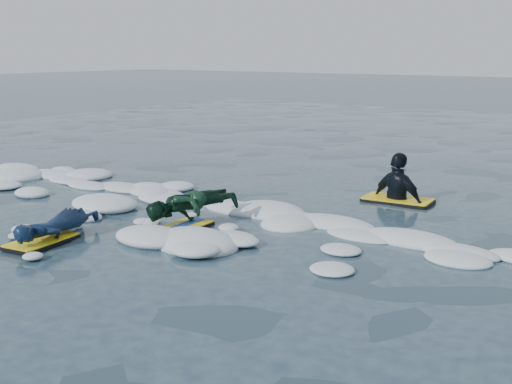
{
  "coord_description": "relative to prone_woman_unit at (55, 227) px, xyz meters",
  "views": [
    {
      "loc": [
        6.19,
        -6.35,
        2.5
      ],
      "look_at": [
        0.51,
        1.6,
        0.35
      ],
      "focal_mm": 45.0,
      "sensor_mm": 36.0,
      "label": 1
    }
  ],
  "objects": [
    {
      "name": "prone_woman_unit",
      "position": [
        0.0,
        0.0,
        0.0
      ],
      "size": [
        0.81,
        1.51,
        0.36
      ],
      "rotation": [
        0.0,
        0.0,
        1.71
      ],
      "color": "black",
      "rests_on": "ground"
    },
    {
      "name": "ground",
      "position": [
        0.83,
        1.17,
        -0.19
      ],
      "size": [
        120.0,
        120.0,
        0.0
      ],
      "primitive_type": "plane",
      "color": "#18323A",
      "rests_on": "ground"
    },
    {
      "name": "foam_band",
      "position": [
        0.83,
        2.21,
        -0.19
      ],
      "size": [
        12.0,
        3.1,
        0.3
      ],
      "primitive_type": null,
      "color": "white",
      "rests_on": "ground"
    },
    {
      "name": "prone_child_unit",
      "position": [
        1.05,
        1.58,
        0.08
      ],
      "size": [
        1.14,
        1.49,
        0.53
      ],
      "rotation": [
        0.0,
        0.0,
        1.64
      ],
      "color": "black",
      "rests_on": "ground"
    },
    {
      "name": "waiting_rider_unit",
      "position": [
        2.87,
        4.72,
        -0.18
      ],
      "size": [
        1.19,
        0.72,
        1.71
      ],
      "rotation": [
        0.0,
        0.0,
        0.09
      ],
      "color": "black",
      "rests_on": "ground"
    }
  ]
}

